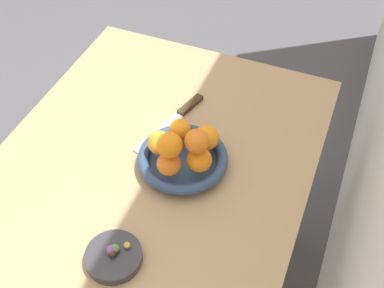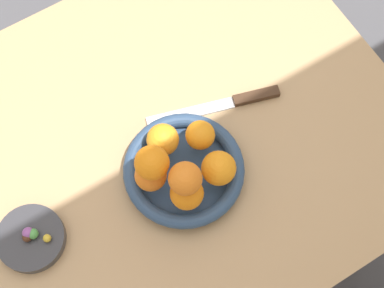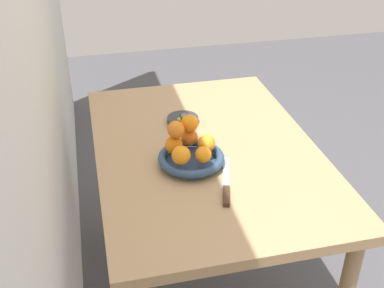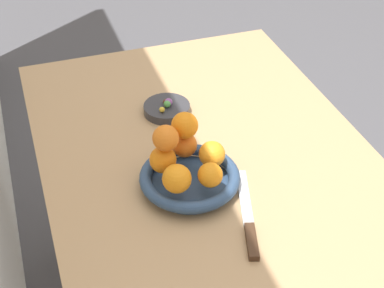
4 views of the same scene
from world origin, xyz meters
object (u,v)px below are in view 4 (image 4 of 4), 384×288
(orange_3, at_px, (177,179))
(candy_ball_2, at_px, (169,102))
(orange_2, at_px, (163,160))
(orange_4, at_px, (210,175))
(orange_5, at_px, (185,125))
(candy_ball_3, at_px, (166,102))
(dining_table, at_px, (207,183))
(candy_ball_1, at_px, (167,104))
(candy_ball_0, at_px, (162,110))
(orange_1, at_px, (184,145))
(orange_0, at_px, (212,154))
(orange_6, at_px, (166,138))
(fruit_bowl, at_px, (190,179))
(candy_dish, at_px, (167,109))
(knife, at_px, (248,220))

(orange_3, height_order, candy_ball_2, orange_3)
(orange_2, distance_m, orange_4, 0.11)
(orange_3, distance_m, orange_5, 0.12)
(orange_3, relative_size, candy_ball_3, 3.74)
(dining_table, distance_m, candy_ball_1, 0.23)
(dining_table, height_order, candy_ball_1, candy_ball_1)
(orange_2, xyz_separation_m, orange_3, (-0.07, -0.01, 0.00))
(candy_ball_0, distance_m, candy_ball_2, 0.03)
(orange_5, xyz_separation_m, candy_ball_3, (0.24, -0.03, -0.09))
(orange_1, distance_m, orange_2, 0.07)
(dining_table, xyz_separation_m, candy_ball_2, (0.19, 0.04, 0.12))
(candy_ball_0, height_order, candy_ball_2, candy_ball_2)
(orange_0, bearing_deg, orange_6, 82.62)
(candy_ball_1, height_order, candy_ball_2, candy_ball_2)
(orange_5, bearing_deg, orange_4, -168.95)
(candy_ball_3, bearing_deg, fruit_bowl, 173.47)
(fruit_bowl, distance_m, candy_ball_3, 0.29)
(candy_dish, height_order, knife, candy_dish)
(fruit_bowl, xyz_separation_m, knife, (-0.14, -0.08, -0.02))
(candy_dish, bearing_deg, dining_table, -168.25)
(candy_dish, relative_size, orange_4, 2.25)
(orange_6, bearing_deg, knife, -142.88)
(orange_5, bearing_deg, candy_ball_2, -7.75)
(candy_ball_2, bearing_deg, orange_3, 166.25)
(orange_4, bearing_deg, candy_ball_0, 2.37)
(orange_2, bearing_deg, dining_table, -61.37)
(fruit_bowl, xyz_separation_m, orange_4, (-0.05, -0.03, 0.04))
(orange_5, height_order, candy_ball_0, orange_5)
(dining_table, relative_size, fruit_bowl, 5.05)
(dining_table, distance_m, orange_4, 0.22)
(dining_table, height_order, knife, knife)
(orange_3, height_order, orange_5, orange_5)
(candy_dish, height_order, orange_2, orange_2)
(knife, bearing_deg, orange_0, 9.43)
(orange_5, xyz_separation_m, orange_6, (-0.03, 0.05, 0.00))
(candy_dish, relative_size, orange_2, 2.04)
(orange_0, relative_size, candy_ball_1, 3.09)
(knife, bearing_deg, candy_dish, 5.87)
(dining_table, xyz_separation_m, orange_0, (-0.08, 0.02, 0.16))
(orange_1, relative_size, candy_ball_2, 2.76)
(orange_4, xyz_separation_m, knife, (-0.09, -0.05, -0.06))
(dining_table, relative_size, knife, 4.31)
(orange_0, bearing_deg, dining_table, -14.31)
(candy_dish, bearing_deg, orange_5, 173.36)
(orange_2, xyz_separation_m, orange_4, (-0.08, -0.08, -0.00))
(dining_table, distance_m, candy_ball_0, 0.21)
(candy_dish, distance_m, orange_1, 0.24)
(candy_ball_1, bearing_deg, orange_6, 163.20)
(candy_ball_2, bearing_deg, orange_1, 172.27)
(candy_ball_2, bearing_deg, orange_2, 160.99)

